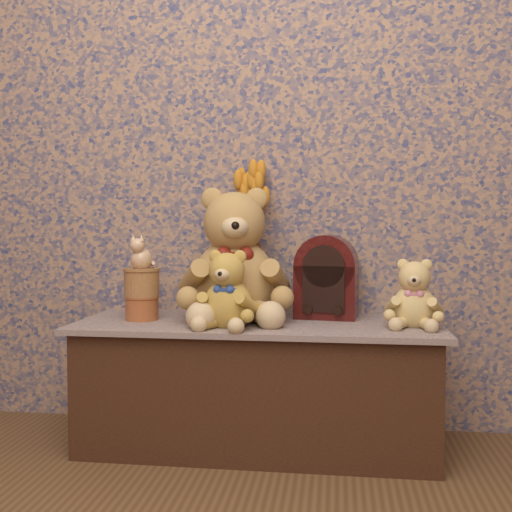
# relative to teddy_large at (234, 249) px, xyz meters

# --- Properties ---
(display_shelf) EXTENTS (1.30, 0.53, 0.46)m
(display_shelf) POSITION_rel_teddy_large_xyz_m (0.09, -0.05, -0.49)
(display_shelf) COLOR #384873
(display_shelf) RESTS_ON ground
(teddy_large) EXTENTS (0.50, 0.56, 0.52)m
(teddy_large) POSITION_rel_teddy_large_xyz_m (0.00, 0.00, 0.00)
(teddy_large) COLOR #A97741
(teddy_large) RESTS_ON display_shelf
(teddy_medium) EXTENTS (0.26, 0.30, 0.28)m
(teddy_medium) POSITION_rel_teddy_large_xyz_m (0.01, -0.18, -0.12)
(teddy_medium) COLOR #AF7C31
(teddy_medium) RESTS_ON display_shelf
(teddy_small) EXTENTS (0.23, 0.26, 0.25)m
(teddy_small) POSITION_rel_teddy_large_xyz_m (0.64, -0.09, -0.14)
(teddy_small) COLOR #E0C26A
(teddy_small) RESTS_ON display_shelf
(cathedral_radio) EXTENTS (0.24, 0.19, 0.31)m
(cathedral_radio) POSITION_rel_teddy_large_xyz_m (0.34, 0.07, -0.10)
(cathedral_radio) COLOR #350909
(cathedral_radio) RESTS_ON display_shelf
(ceramic_vase) EXTENTS (0.13, 0.13, 0.22)m
(ceramic_vase) POSITION_rel_teddy_large_xyz_m (0.04, 0.14, -0.15)
(ceramic_vase) COLOR tan
(ceramic_vase) RESTS_ON display_shelf
(dried_stalks) EXTENTS (0.27, 0.27, 0.41)m
(dried_stalks) POSITION_rel_teddy_large_xyz_m (0.04, 0.14, 0.16)
(dried_stalks) COLOR orange
(dried_stalks) RESTS_ON ceramic_vase
(biscuit_tin_lower) EXTENTS (0.15, 0.15, 0.09)m
(biscuit_tin_lower) POSITION_rel_teddy_large_xyz_m (-0.33, -0.07, -0.22)
(biscuit_tin_lower) COLOR #B17733
(biscuit_tin_lower) RESTS_ON display_shelf
(biscuit_tin_upper) EXTENTS (0.13, 0.13, 0.10)m
(biscuit_tin_upper) POSITION_rel_teddy_large_xyz_m (-0.33, -0.07, -0.12)
(biscuit_tin_upper) COLOR tan
(biscuit_tin_upper) RESTS_ON biscuit_tin_lower
(cat_figurine) EXTENTS (0.11, 0.12, 0.13)m
(cat_figurine) POSITION_rel_teddy_large_xyz_m (-0.33, -0.07, -0.01)
(cat_figurine) COLOR silver
(cat_figurine) RESTS_ON biscuit_tin_upper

